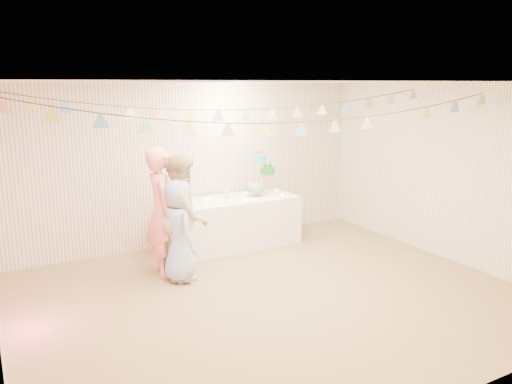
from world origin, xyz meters
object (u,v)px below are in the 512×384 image
person_adult_a (162,212)px  person_child (179,230)px  person_adult_b (183,216)px  table (233,222)px  cake_stand (261,176)px

person_adult_a → person_child: bearing=-150.2°
person_adult_a → person_adult_b: person_adult_a is taller
person_child → table: bearing=-55.4°
cake_stand → person_adult_a: bearing=-160.5°
cake_stand → person_adult_b: (-1.70, -0.86, -0.26)m
person_adult_b → person_child: size_ratio=1.22×
cake_stand → person_child: bearing=-151.5°
cake_stand → person_child: (-1.80, -0.98, -0.41)m
table → person_child: size_ratio=1.53×
table → cake_stand: size_ratio=3.04×
table → cake_stand: cake_stand is taller
cake_stand → person_adult_a: 2.06m
person_adult_a → person_child: person_adult_a is taller
person_adult_b → person_child: person_adult_b is taller
person_adult_a → cake_stand: bearing=-64.2°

